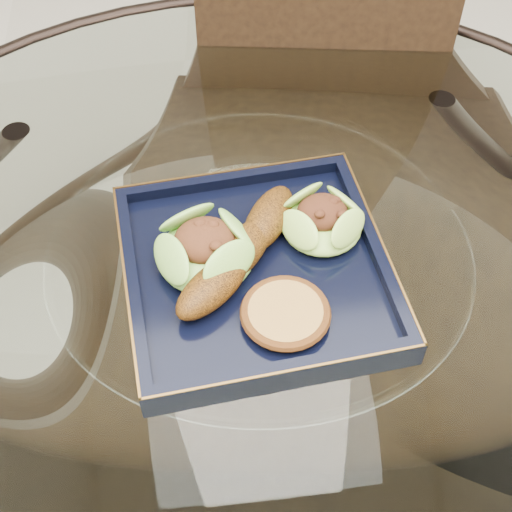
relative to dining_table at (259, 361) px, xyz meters
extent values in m
cylinder|color=white|center=(0.00, 0.00, 0.16)|extent=(1.10, 1.10, 0.01)
torus|color=black|center=(0.00, 0.00, 0.16)|extent=(1.13, 1.13, 0.02)
torus|color=black|center=(0.00, 0.00, -0.48)|extent=(0.81, 0.81, 0.02)
cylinder|color=black|center=(0.28, 0.28, -0.22)|extent=(0.04, 0.04, 0.75)
cylinder|color=black|center=(-0.28, 0.28, -0.22)|extent=(0.04, 0.04, 0.75)
cube|color=#311F10|center=(0.12, 0.25, -0.17)|extent=(0.44, 0.44, 0.04)
cube|color=#311F10|center=(0.14, 0.42, 0.08)|extent=(0.37, 0.09, 0.42)
cylinder|color=#311F10|center=(-0.07, 0.11, -0.39)|extent=(0.03, 0.03, 0.41)
cylinder|color=#311F10|center=(0.25, 0.06, -0.39)|extent=(0.03, 0.03, 0.41)
cylinder|color=#311F10|center=(-0.02, 0.44, -0.39)|extent=(0.03, 0.03, 0.41)
cylinder|color=#311F10|center=(0.31, 0.38, -0.39)|extent=(0.03, 0.03, 0.41)
cube|color=black|center=(0.00, 0.00, 0.17)|extent=(0.29, 0.29, 0.02)
ellipsoid|color=#58952B|center=(-0.05, 0.02, 0.20)|extent=(0.11, 0.11, 0.04)
ellipsoid|color=#6FA830|center=(0.07, 0.04, 0.20)|extent=(0.10, 0.10, 0.03)
ellipsoid|color=#66380A|center=(-0.02, 0.01, 0.20)|extent=(0.15, 0.18, 0.04)
cylinder|color=#B4873C|center=(0.02, -0.06, 0.19)|extent=(0.08, 0.08, 0.01)
camera|label=1|loc=(-0.06, -0.45, 0.76)|focal=50.00mm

